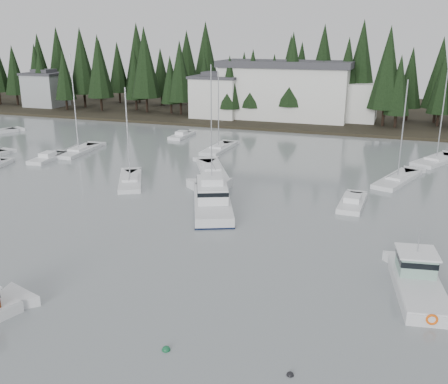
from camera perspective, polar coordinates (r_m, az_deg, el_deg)
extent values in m
cube|color=black|center=(112.87, 11.10, 9.02)|extent=(240.00, 54.00, 1.00)
cube|color=silver|center=(99.39, -0.88, 10.70)|extent=(9.00, 7.00, 7.50)
cube|color=#38383D|center=(99.00, -0.89, 13.00)|extent=(9.54, 7.42, 0.50)
cube|color=#38383D|center=(98.95, -0.90, 13.35)|extent=(4.95, 3.85, 0.80)
cube|color=#999EA0|center=(122.08, -19.71, 10.85)|extent=(8.00, 7.00, 7.00)
cube|color=#38383D|center=(121.77, -19.90, 12.60)|extent=(8.48, 7.42, 0.50)
cube|color=#38383D|center=(121.73, -19.92, 12.88)|extent=(4.40, 3.85, 0.80)
cube|color=silver|center=(98.45, 6.99, 11.25)|extent=(24.00, 10.00, 10.00)
cube|color=#38383D|center=(98.03, 7.11, 14.33)|extent=(25.00, 11.00, 1.20)
cube|color=silver|center=(98.71, 14.13, 10.00)|extent=(10.00, 8.00, 7.00)
cube|color=silver|center=(48.11, -1.36, -1.70)|extent=(7.52, 11.57, 1.62)
cube|color=black|center=(48.15, -1.36, -1.83)|extent=(7.57, 11.64, 0.22)
cube|color=white|center=(48.15, -1.40, 0.28)|extent=(4.86, 6.42, 1.47)
cube|color=black|center=(48.05, -1.40, 0.68)|extent=(4.94, 6.50, 0.40)
cube|color=white|center=(47.85, -1.41, 1.50)|extent=(3.03, 3.47, 0.66)
cylinder|color=#A5A8AD|center=(47.63, -1.41, 2.43)|extent=(0.10, 0.10, 1.11)
cube|color=silver|center=(35.07, 21.30, -10.68)|extent=(4.00, 8.28, 1.29)
cube|color=silver|center=(34.77, 21.42, -9.66)|extent=(3.92, 8.11, 0.12)
cube|color=#7FA696|center=(35.88, 21.10, -7.53)|extent=(2.63, 2.71, 1.39)
cube|color=white|center=(35.59, 21.23, -6.44)|extent=(2.95, 3.07, 0.12)
cube|color=black|center=(35.77, 21.15, -7.13)|extent=(2.69, 2.76, 0.40)
cylinder|color=#A5A8AD|center=(35.27, 21.38, -5.19)|extent=(0.08, 0.08, 1.59)
torus|color=#F2590C|center=(31.46, 22.67, -13.31)|extent=(0.71, 0.25, 0.69)
cube|color=silver|center=(72.74, -0.62, 4.78)|extent=(2.82, 8.60, 1.05)
cube|color=white|center=(72.60, -0.62, 5.28)|extent=(1.89, 2.95, 0.30)
cylinder|color=#A5A8AD|center=(71.69, -0.63, 9.32)|extent=(0.14, 0.14, 10.56)
cube|color=silver|center=(74.11, -16.26, 4.32)|extent=(3.53, 9.07, 1.05)
cube|color=white|center=(73.97, -16.30, 4.80)|extent=(2.16, 3.18, 0.30)
cylinder|color=#A5A8AD|center=(72.91, -16.73, 9.75)|extent=(0.14, 0.14, 13.13)
cube|color=silver|center=(71.45, 23.07, 3.14)|extent=(6.69, 9.17, 1.05)
cube|color=white|center=(71.31, 23.13, 3.64)|extent=(3.18, 3.60, 0.30)
cylinder|color=#A5A8AD|center=(70.33, 23.66, 8.03)|extent=(0.14, 0.14, 11.35)
cube|color=silver|center=(60.34, 19.17, 1.13)|extent=(5.46, 9.74, 1.05)
cube|color=white|center=(60.18, 19.23, 1.72)|extent=(2.71, 3.61, 0.30)
cylinder|color=#A5A8AD|center=(59.04, 19.75, 6.71)|extent=(0.14, 0.14, 10.91)
cube|color=silver|center=(57.33, -10.65, 0.99)|extent=(6.11, 8.58, 1.05)
cube|color=white|center=(57.15, -10.68, 1.61)|extent=(2.84, 3.33, 0.30)
cylinder|color=#A5A8AD|center=(56.03, -10.97, 6.49)|extent=(0.14, 0.14, 10.16)
cube|color=silver|center=(61.02, -1.42, 2.29)|extent=(7.03, 9.78, 1.05)
cube|color=white|center=(60.85, -1.42, 2.88)|extent=(3.30, 3.81, 0.30)
cylinder|color=#A5A8AD|center=(59.62, -1.46, 8.47)|extent=(0.14, 0.14, 12.26)
cube|color=silver|center=(50.51, 14.42, -1.44)|extent=(2.42, 6.32, 0.90)
cube|color=white|center=(50.30, 14.48, -0.69)|extent=(1.57, 2.05, 0.55)
cube|color=silver|center=(82.46, -4.88, 6.29)|extent=(2.27, 5.97, 0.90)
cube|color=white|center=(82.33, -4.89, 6.77)|extent=(1.52, 1.92, 0.55)
cube|color=silver|center=(71.10, -19.47, 3.54)|extent=(2.78, 6.71, 0.90)
cube|color=white|center=(70.95, -19.53, 4.09)|extent=(1.68, 2.22, 0.55)
sphere|color=#145933|center=(27.89, -6.63, -17.51)|extent=(0.47, 0.47, 0.47)
sphere|color=black|center=(26.27, 7.56, -20.04)|extent=(0.38, 0.38, 0.38)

